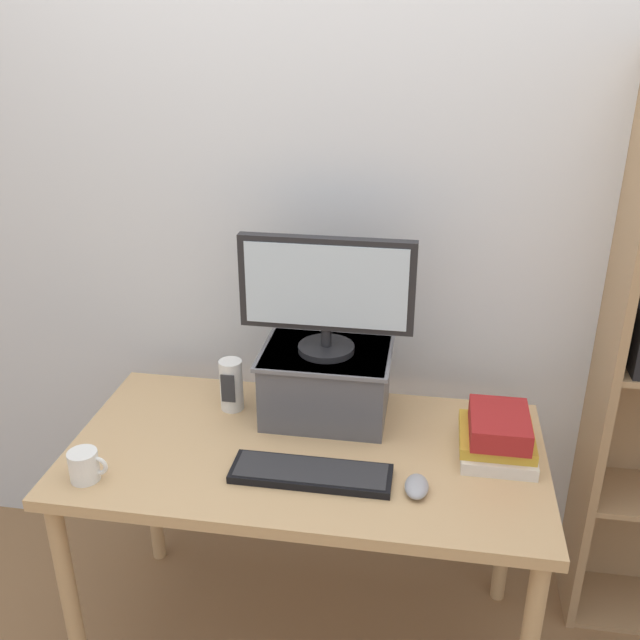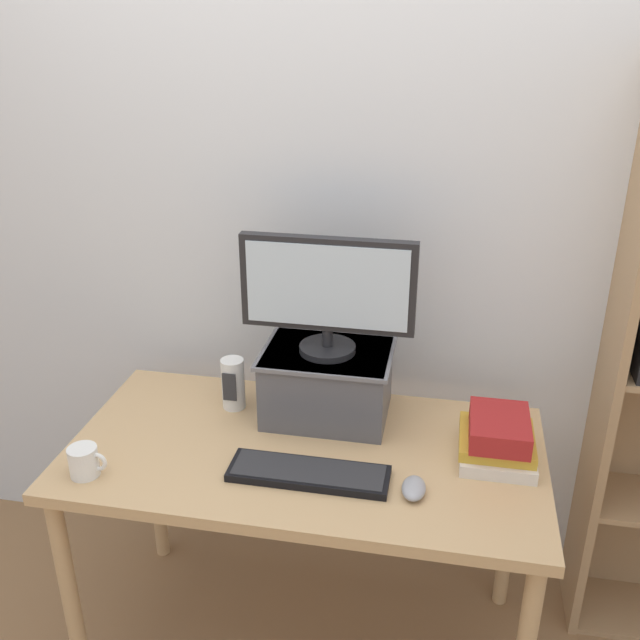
{
  "view_description": "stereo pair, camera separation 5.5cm",
  "coord_description": "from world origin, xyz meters",
  "px_view_note": "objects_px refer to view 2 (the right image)",
  "views": [
    {
      "loc": [
        0.32,
        -1.73,
        1.98
      ],
      "look_at": [
        0.03,
        0.08,
        1.16
      ],
      "focal_mm": 40.0,
      "sensor_mm": 36.0,
      "label": 1
    },
    {
      "loc": [
        0.38,
        -1.72,
        1.98
      ],
      "look_at": [
        0.03,
        0.08,
        1.16
      ],
      "focal_mm": 40.0,
      "sensor_mm": 36.0,
      "label": 2
    }
  ],
  "objects_px": {
    "computer_mouse": "(414,488)",
    "book_stack": "(498,439)",
    "desk_speaker": "(233,384)",
    "keyboard": "(309,473)",
    "computer_monitor": "(328,291)",
    "desk": "(306,471)",
    "coffee_mug": "(85,461)",
    "riser_box": "(327,382)"
  },
  "relations": [
    {
      "from": "computer_mouse",
      "to": "desk_speaker",
      "type": "bearing_deg",
      "value": 150.69
    },
    {
      "from": "desk_speaker",
      "to": "computer_monitor",
      "type": "bearing_deg",
      "value": 2.37
    },
    {
      "from": "riser_box",
      "to": "coffee_mug",
      "type": "distance_m",
      "value": 0.75
    },
    {
      "from": "desk",
      "to": "desk_speaker",
      "type": "height_order",
      "value": "desk_speaker"
    },
    {
      "from": "riser_box",
      "to": "book_stack",
      "type": "distance_m",
      "value": 0.54
    },
    {
      "from": "desk_speaker",
      "to": "book_stack",
      "type": "bearing_deg",
      "value": -8.59
    },
    {
      "from": "keyboard",
      "to": "computer_mouse",
      "type": "bearing_deg",
      "value": -3.7
    },
    {
      "from": "computer_mouse",
      "to": "book_stack",
      "type": "distance_m",
      "value": 0.31
    },
    {
      "from": "desk",
      "to": "computer_monitor",
      "type": "relative_size",
      "value": 2.67
    },
    {
      "from": "desk",
      "to": "desk_speaker",
      "type": "distance_m",
      "value": 0.37
    },
    {
      "from": "keyboard",
      "to": "computer_mouse",
      "type": "xyz_separation_m",
      "value": [
        0.29,
        -0.02,
        0.01
      ]
    },
    {
      "from": "computer_mouse",
      "to": "coffee_mug",
      "type": "height_order",
      "value": "coffee_mug"
    },
    {
      "from": "computer_monitor",
      "to": "computer_mouse",
      "type": "bearing_deg",
      "value": -49.5
    },
    {
      "from": "desk_speaker",
      "to": "desk",
      "type": "bearing_deg",
      "value": -33.7
    },
    {
      "from": "desk",
      "to": "computer_mouse",
      "type": "relative_size",
      "value": 13.35
    },
    {
      "from": "desk",
      "to": "book_stack",
      "type": "distance_m",
      "value": 0.57
    },
    {
      "from": "riser_box",
      "to": "keyboard",
      "type": "distance_m",
      "value": 0.35
    },
    {
      "from": "coffee_mug",
      "to": "desk_speaker",
      "type": "distance_m",
      "value": 0.52
    },
    {
      "from": "book_stack",
      "to": "coffee_mug",
      "type": "height_order",
      "value": "book_stack"
    },
    {
      "from": "keyboard",
      "to": "computer_monitor",
      "type": "bearing_deg",
      "value": 91.81
    },
    {
      "from": "computer_mouse",
      "to": "riser_box",
      "type": "bearing_deg",
      "value": 130.38
    },
    {
      "from": "riser_box",
      "to": "desk_speaker",
      "type": "relative_size",
      "value": 2.36
    },
    {
      "from": "riser_box",
      "to": "desk_speaker",
      "type": "distance_m",
      "value": 0.3
    },
    {
      "from": "riser_box",
      "to": "computer_mouse",
      "type": "bearing_deg",
      "value": -49.62
    },
    {
      "from": "riser_box",
      "to": "computer_monitor",
      "type": "xyz_separation_m",
      "value": [
        -0.0,
        -0.0,
        0.3
      ]
    },
    {
      "from": "computer_mouse",
      "to": "coffee_mug",
      "type": "distance_m",
      "value": 0.9
    },
    {
      "from": "keyboard",
      "to": "coffee_mug",
      "type": "height_order",
      "value": "coffee_mug"
    },
    {
      "from": "desk",
      "to": "keyboard",
      "type": "relative_size",
      "value": 3.13
    },
    {
      "from": "computer_mouse",
      "to": "desk_speaker",
      "type": "xyz_separation_m",
      "value": [
        -0.6,
        0.34,
        0.07
      ]
    },
    {
      "from": "desk",
      "to": "computer_monitor",
      "type": "distance_m",
      "value": 0.54
    },
    {
      "from": "computer_monitor",
      "to": "desk_speaker",
      "type": "distance_m",
      "value": 0.45
    },
    {
      "from": "riser_box",
      "to": "desk_speaker",
      "type": "bearing_deg",
      "value": -177.35
    },
    {
      "from": "computer_monitor",
      "to": "keyboard",
      "type": "height_order",
      "value": "computer_monitor"
    },
    {
      "from": "desk",
      "to": "coffee_mug",
      "type": "distance_m",
      "value": 0.63
    },
    {
      "from": "riser_box",
      "to": "keyboard",
      "type": "xyz_separation_m",
      "value": [
        0.01,
        -0.33,
        -0.1
      ]
    },
    {
      "from": "riser_box",
      "to": "computer_monitor",
      "type": "distance_m",
      "value": 0.3
    },
    {
      "from": "desk",
      "to": "riser_box",
      "type": "height_order",
      "value": "riser_box"
    },
    {
      "from": "keyboard",
      "to": "computer_mouse",
      "type": "distance_m",
      "value": 0.29
    },
    {
      "from": "desk",
      "to": "book_stack",
      "type": "xyz_separation_m",
      "value": [
        0.55,
        0.06,
        0.15
      ]
    },
    {
      "from": "desk",
      "to": "computer_monitor",
      "type": "xyz_separation_m",
      "value": [
        0.03,
        0.2,
        0.51
      ]
    },
    {
      "from": "book_stack",
      "to": "coffee_mug",
      "type": "bearing_deg",
      "value": -164.8
    },
    {
      "from": "desk",
      "to": "computer_mouse",
      "type": "xyz_separation_m",
      "value": [
        0.33,
        -0.16,
        0.1
      ]
    }
  ]
}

